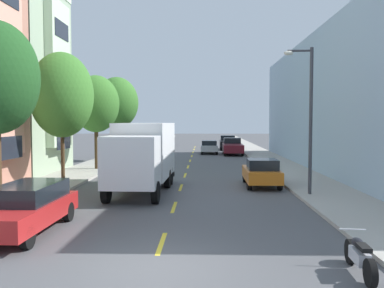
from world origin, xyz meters
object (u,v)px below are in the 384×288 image
at_px(street_tree_second, 62,95).
at_px(street_lamp, 307,110).
at_px(parked_wagon_red, 26,207).
at_px(parked_hatchback_orange, 261,172).
at_px(parked_pickup_black, 228,143).
at_px(parked_motorcycle, 360,257).
at_px(street_tree_farthest, 117,103).
at_px(parked_wagon_navy, 166,139).
at_px(moving_silver_sedan, 209,147).
at_px(street_tree_third, 96,104).
at_px(delivery_box_truck, 143,153).
at_px(parked_pickup_burgundy, 233,147).
at_px(parked_pickup_charcoal, 139,153).

relative_size(street_tree_second, street_lamp, 1.05).
bearing_deg(parked_wagon_red, parked_hatchback_orange, 47.40).
xyz_separation_m(parked_pickup_black, parked_motorcycle, (0.52, -42.22, -0.42)).
xyz_separation_m(parked_hatchback_orange, parked_wagon_red, (-8.67, -9.43, 0.05)).
xyz_separation_m(street_tree_farthest, parked_motorcycle, (11.15, -26.70, -4.70)).
bearing_deg(parked_pickup_black, parked_wagon_navy, 129.27).
bearing_deg(parked_hatchback_orange, moving_silver_sedan, 96.24).
xyz_separation_m(street_tree_farthest, moving_silver_sedan, (8.20, 8.98, -4.36)).
bearing_deg(street_tree_third, moving_silver_sedan, 62.86).
distance_m(street_lamp, parked_pickup_black, 32.69).
bearing_deg(parked_motorcycle, delivery_box_truck, 120.72).
relative_size(street_tree_second, delivery_box_truck, 0.94).
height_order(parked_pickup_burgundy, moving_silver_sedan, parked_pickup_burgundy).
bearing_deg(parked_pickup_charcoal, street_tree_second, -98.76).
xyz_separation_m(street_tree_second, parked_pickup_charcoal, (2.03, 13.20, -4.07)).
xyz_separation_m(parked_pickup_burgundy, moving_silver_sedan, (-2.46, 1.39, -0.08)).
relative_size(street_tree_third, parked_pickup_burgundy, 1.24).
distance_m(parked_wagon_navy, moving_silver_sedan, 18.33).
xyz_separation_m(street_tree_third, parked_pickup_burgundy, (10.66, 14.60, -3.89)).
bearing_deg(parked_pickup_burgundy, moving_silver_sedan, 150.55).
xyz_separation_m(parked_wagon_navy, parked_pickup_charcoal, (0.13, -27.02, 0.02)).
distance_m(street_tree_farthest, delivery_box_truck, 16.66).
relative_size(parked_hatchback_orange, moving_silver_sedan, 0.89).
relative_size(parked_pickup_black, parked_pickup_burgundy, 1.00).
height_order(street_tree_second, delivery_box_truck, street_tree_second).
bearing_deg(street_tree_second, street_tree_third, 90.00).
bearing_deg(parked_hatchback_orange, street_tree_second, -179.41).
distance_m(street_tree_second, moving_silver_sedan, 24.78).
bearing_deg(parked_wagon_red, parked_motorcycle, -20.18).
relative_size(parked_pickup_burgundy, parked_motorcycle, 2.59).
height_order(street_tree_farthest, parked_wagon_navy, street_tree_farthest).
distance_m(street_tree_second, parked_pickup_burgundy, 24.45).
bearing_deg(street_tree_third, street_tree_second, -90.00).
distance_m(street_tree_third, parked_pickup_charcoal, 7.58).
height_order(street_lamp, parked_pickup_charcoal, street_lamp).
height_order(parked_hatchback_orange, parked_motorcycle, parked_hatchback_orange).
height_order(delivery_box_truck, parked_wagon_red, delivery_box_truck).
xyz_separation_m(parked_wagon_red, parked_pickup_burgundy, (8.62, 30.94, 0.02)).
bearing_deg(moving_silver_sedan, street_tree_second, -109.61).
xyz_separation_m(street_tree_second, parked_pickup_black, (10.63, 29.55, -4.07)).
relative_size(delivery_box_truck, moving_silver_sedan, 1.67).
bearing_deg(street_tree_third, parked_pickup_black, 64.75).
bearing_deg(street_tree_farthest, street_tree_third, -90.00).
xyz_separation_m(street_tree_second, parked_wagon_navy, (1.90, 40.22, -4.09)).
bearing_deg(moving_silver_sedan, street_tree_farthest, -132.41).
xyz_separation_m(parked_hatchback_orange, moving_silver_sedan, (-2.50, 22.90, -0.01)).
bearing_deg(parked_motorcycle, parked_pickup_burgundy, 90.82).
bearing_deg(parked_pickup_charcoal, parked_wagon_navy, 90.27).
xyz_separation_m(street_lamp, parked_pickup_black, (-1.72, 32.49, -3.20)).
height_order(parked_hatchback_orange, parked_pickup_charcoal, parked_pickup_charcoal).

